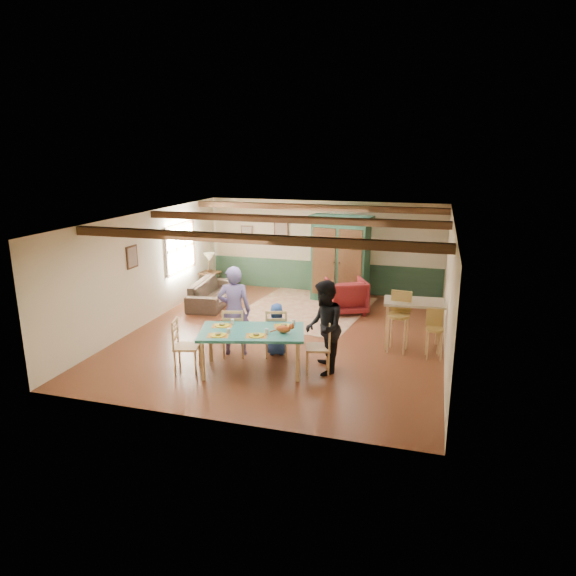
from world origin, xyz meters
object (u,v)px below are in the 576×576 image
(person_child, at_px, (277,329))
(end_table, at_px, (210,282))
(person_man, at_px, (234,311))
(table_lamp, at_px, (209,262))
(dining_chair_far_left, at_px, (234,332))
(counter_table, at_px, (413,324))
(dining_chair_end_right, at_px, (318,346))
(dining_chair_far_right, at_px, (277,332))
(sofa, at_px, (213,292))
(armoire, at_px, (340,259))
(bar_stool_right, at_px, (434,335))
(dining_chair_end_left, at_px, (187,345))
(bar_stool_left, at_px, (398,323))
(armchair, at_px, (346,296))
(person_woman, at_px, (324,327))
(dining_table, at_px, (252,351))
(cat, at_px, (283,328))

(person_child, distance_m, end_table, 5.21)
(person_man, bearing_deg, table_lamp, -74.45)
(dining_chair_far_left, bearing_deg, counter_table, -171.96)
(dining_chair_far_left, distance_m, person_man, 0.43)
(dining_chair_end_right, bearing_deg, dining_chair_far_right, -133.83)
(sofa, height_order, end_table, sofa)
(armoire, relative_size, bar_stool_right, 2.38)
(end_table, bearing_deg, dining_chair_end_left, -69.88)
(dining_chair_far_right, xyz_separation_m, bar_stool_left, (2.37, 0.93, 0.12))
(person_man, height_order, armchair, person_man)
(person_woman, distance_m, end_table, 6.42)
(end_table, relative_size, counter_table, 0.50)
(dining_table, height_order, table_lamp, table_lamp)
(person_woman, relative_size, bar_stool_left, 1.41)
(person_woman, height_order, table_lamp, person_woman)
(dining_table, bearing_deg, cat, 4.70)
(armchair, xyz_separation_m, counter_table, (1.79, -2.02, 0.07))
(counter_table, distance_m, bar_stool_right, 0.68)
(person_child, distance_m, armoire, 4.33)
(sofa, bearing_deg, cat, -147.63)
(armoire, bearing_deg, person_child, -88.92)
(cat, bearing_deg, armchair, 68.36)
(bar_stool_right, bearing_deg, person_man, -173.95)
(dining_chair_far_left, height_order, armchair, dining_chair_far_left)
(dining_chair_far_right, xyz_separation_m, person_woman, (1.09, -0.52, 0.38))
(dining_chair_far_left, distance_m, cat, 1.42)
(dining_table, height_order, armoire, armoire)
(dining_chair_far_left, height_order, end_table, dining_chair_far_left)
(table_lamp, xyz_separation_m, bar_stool_left, (5.72, -3.15, -0.28))
(counter_table, bearing_deg, dining_table, -143.43)
(person_man, xyz_separation_m, person_child, (0.84, 0.22, -0.39))
(dining_chair_far_right, bearing_deg, person_man, -5.71)
(table_lamp, bearing_deg, dining_chair_end_left, -69.88)
(person_child, xyz_separation_m, cat, (0.41, -0.90, 0.37))
(person_woman, bearing_deg, sofa, -147.61)
(armchair, height_order, counter_table, counter_table)
(person_child, height_order, counter_table, person_child)
(dining_table, xyz_separation_m, sofa, (-2.59, 3.94, -0.08))
(cat, bearing_deg, person_child, 99.46)
(dining_chair_far_left, bearing_deg, dining_chair_end_right, 155.08)
(armchair, relative_size, bar_stool_right, 0.98)
(armchair, bearing_deg, bar_stool_right, 106.68)
(dining_table, relative_size, armchair, 1.98)
(dining_chair_far_left, height_order, person_man, person_man)
(person_child, distance_m, table_lamp, 5.22)
(person_man, bearing_deg, dining_chair_end_left, 46.85)
(dining_chair_end_right, bearing_deg, end_table, -151.81)
(person_man, bearing_deg, bar_stool_right, 177.77)
(dining_chair_end_left, bearing_deg, person_woman, -90.00)
(sofa, bearing_deg, bar_stool_right, -118.44)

